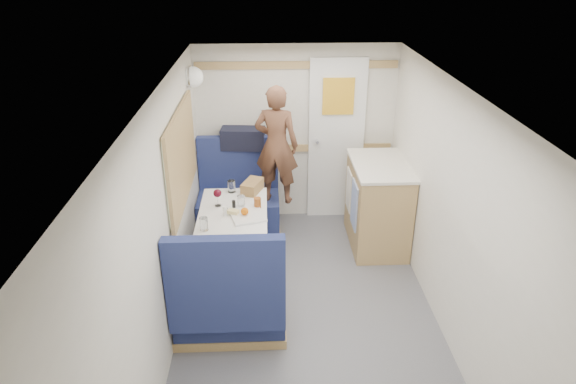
{
  "coord_description": "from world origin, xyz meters",
  "views": [
    {
      "loc": [
        -0.33,
        -3.21,
        2.88
      ],
      "look_at": [
        -0.15,
        0.9,
        0.93
      ],
      "focal_mm": 32.0,
      "sensor_mm": 36.0,
      "label": 1
    }
  ],
  "objects_px": {
    "cheese_block": "(233,212)",
    "tumbler_right": "(241,202)",
    "bench_near": "(230,305)",
    "salt_grinder": "(225,211)",
    "duffel_bag": "(243,138)",
    "orange_fruit": "(245,211)",
    "tumbler_left": "(204,224)",
    "galley_counter": "(377,204)",
    "dinette_table": "(234,224)",
    "bench_far": "(239,207)",
    "wine_glass": "(217,194)",
    "person": "(276,145)",
    "tumbler_mid": "(232,186)",
    "beer_glass": "(257,203)",
    "dome_light": "(193,77)",
    "tray": "(247,214)",
    "pepper_grinder": "(234,205)",
    "bread_loaf": "(252,186)"
  },
  "relations": [
    {
      "from": "dinette_table",
      "to": "bench_near",
      "type": "relative_size",
      "value": 0.88
    },
    {
      "from": "beer_glass",
      "to": "salt_grinder",
      "type": "bearing_deg",
      "value": -155.41
    },
    {
      "from": "tumbler_mid",
      "to": "orange_fruit",
      "type": "bearing_deg",
      "value": -74.43
    },
    {
      "from": "orange_fruit",
      "to": "tumbler_right",
      "type": "relative_size",
      "value": 0.59
    },
    {
      "from": "orange_fruit",
      "to": "wine_glass",
      "type": "bearing_deg",
      "value": 138.87
    },
    {
      "from": "dome_light",
      "to": "tray",
      "type": "distance_m",
      "value": 1.5
    },
    {
      "from": "wine_glass",
      "to": "bread_loaf",
      "type": "bearing_deg",
      "value": 43.55
    },
    {
      "from": "dinette_table",
      "to": "salt_grinder",
      "type": "bearing_deg",
      "value": -120.14
    },
    {
      "from": "duffel_bag",
      "to": "bench_far",
      "type": "bearing_deg",
      "value": -99.0
    },
    {
      "from": "dinette_table",
      "to": "bread_loaf",
      "type": "xyz_separation_m",
      "value": [
        0.17,
        0.38,
        0.21
      ]
    },
    {
      "from": "duffel_bag",
      "to": "tray",
      "type": "bearing_deg",
      "value": -82.28
    },
    {
      "from": "bench_far",
      "to": "wine_glass",
      "type": "xyz_separation_m",
      "value": [
        -0.14,
        -0.79,
        0.54
      ]
    },
    {
      "from": "dinette_table",
      "to": "person",
      "type": "xyz_separation_m",
      "value": [
        0.42,
        0.73,
        0.51
      ]
    },
    {
      "from": "tray",
      "to": "beer_glass",
      "type": "xyz_separation_m",
      "value": [
        0.1,
        0.13,
        0.04
      ]
    },
    {
      "from": "bench_near",
      "to": "galley_counter",
      "type": "distance_m",
      "value": 2.04
    },
    {
      "from": "tumbler_mid",
      "to": "bread_loaf",
      "type": "distance_m",
      "value": 0.2
    },
    {
      "from": "tumbler_left",
      "to": "tumbler_mid",
      "type": "bearing_deg",
      "value": 75.64
    },
    {
      "from": "tray",
      "to": "duffel_bag",
      "type": "bearing_deg",
      "value": 93.04
    },
    {
      "from": "bench_near",
      "to": "salt_grinder",
      "type": "height_order",
      "value": "bench_near"
    },
    {
      "from": "bench_far",
      "to": "salt_grinder",
      "type": "height_order",
      "value": "bench_far"
    },
    {
      "from": "cheese_block",
      "to": "wine_glass",
      "type": "bearing_deg",
      "value": 128.1
    },
    {
      "from": "galley_counter",
      "to": "pepper_grinder",
      "type": "relative_size",
      "value": 10.4
    },
    {
      "from": "person",
      "to": "cheese_block",
      "type": "bearing_deg",
      "value": 77.91
    },
    {
      "from": "tumbler_right",
      "to": "salt_grinder",
      "type": "distance_m",
      "value": 0.2
    },
    {
      "from": "bench_far",
      "to": "pepper_grinder",
      "type": "relative_size",
      "value": 11.87
    },
    {
      "from": "dinette_table",
      "to": "pepper_grinder",
      "type": "relative_size",
      "value": 10.4
    },
    {
      "from": "duffel_bag",
      "to": "bread_loaf",
      "type": "xyz_separation_m",
      "value": [
        0.11,
        -0.75,
        -0.24
      ]
    },
    {
      "from": "bench_near",
      "to": "wine_glass",
      "type": "distance_m",
      "value": 1.1
    },
    {
      "from": "salt_grinder",
      "to": "tumbler_mid",
      "type": "bearing_deg",
      "value": 86.01
    },
    {
      "from": "person",
      "to": "bread_loaf",
      "type": "height_order",
      "value": "person"
    },
    {
      "from": "duffel_bag",
      "to": "orange_fruit",
      "type": "distance_m",
      "value": 1.29
    },
    {
      "from": "beer_glass",
      "to": "tumbler_right",
      "type": "bearing_deg",
      "value": 175.03
    },
    {
      "from": "orange_fruit",
      "to": "cheese_block",
      "type": "bearing_deg",
      "value": 164.08
    },
    {
      "from": "cheese_block",
      "to": "tumbler_right",
      "type": "distance_m",
      "value": 0.16
    },
    {
      "from": "dome_light",
      "to": "tumbler_mid",
      "type": "relative_size",
      "value": 1.65
    },
    {
      "from": "galley_counter",
      "to": "tumbler_left",
      "type": "distance_m",
      "value": 1.95
    },
    {
      "from": "dinette_table",
      "to": "galley_counter",
      "type": "relative_size",
      "value": 1.0
    },
    {
      "from": "tumbler_right",
      "to": "bench_near",
      "type": "bearing_deg",
      "value": -94.68
    },
    {
      "from": "orange_fruit",
      "to": "pepper_grinder",
      "type": "bearing_deg",
      "value": 125.21
    },
    {
      "from": "cheese_block",
      "to": "duffel_bag",
      "type": "bearing_deg",
      "value": 87.52
    },
    {
      "from": "cheese_block",
      "to": "beer_glass",
      "type": "bearing_deg",
      "value": 31.78
    },
    {
      "from": "tumbler_left",
      "to": "galley_counter",
      "type": "bearing_deg",
      "value": 28.65
    },
    {
      "from": "bench_near",
      "to": "tumbler_mid",
      "type": "distance_m",
      "value": 1.33
    },
    {
      "from": "wine_glass",
      "to": "bread_loaf",
      "type": "relative_size",
      "value": 0.63
    },
    {
      "from": "tray",
      "to": "salt_grinder",
      "type": "xyz_separation_m",
      "value": [
        -0.19,
        -0.0,
        0.03
      ]
    },
    {
      "from": "orange_fruit",
      "to": "salt_grinder",
      "type": "xyz_separation_m",
      "value": [
        -0.18,
        0.03,
        -0.01
      ]
    },
    {
      "from": "bench_far",
      "to": "wine_glass",
      "type": "distance_m",
      "value": 0.97
    },
    {
      "from": "person",
      "to": "wine_glass",
      "type": "bearing_deg",
      "value": 63.04
    },
    {
      "from": "tumbler_left",
      "to": "bench_far",
      "type": "bearing_deg",
      "value": 79.71
    },
    {
      "from": "duffel_bag",
      "to": "cheese_block",
      "type": "relative_size",
      "value": 4.84
    }
  ]
}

